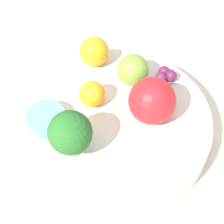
% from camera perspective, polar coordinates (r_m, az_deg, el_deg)
% --- Properties ---
extents(ground_plane, '(6.00, 6.00, 0.00)m').
position_cam_1_polar(ground_plane, '(0.55, 0.00, -4.34)').
color(ground_plane, gray).
extents(table_surface, '(1.20, 1.20, 0.02)m').
position_cam_1_polar(table_surface, '(0.54, 0.00, -3.75)').
color(table_surface, beige).
rests_on(table_surface, ground_plane).
extents(bowl, '(0.27, 0.27, 0.04)m').
position_cam_1_polar(bowl, '(0.52, 0.00, -1.96)').
color(bowl, silver).
rests_on(bowl, table_surface).
extents(broccoli, '(0.05, 0.05, 0.07)m').
position_cam_1_polar(broccoli, '(0.44, -6.16, -3.46)').
color(broccoli, '#8CB76B').
rests_on(broccoli, bowl).
extents(apple_red, '(0.05, 0.05, 0.05)m').
position_cam_1_polar(apple_red, '(0.53, 3.19, 6.44)').
color(apple_red, olive).
rests_on(apple_red, bowl).
extents(apple_green, '(0.06, 0.06, 0.06)m').
position_cam_1_polar(apple_green, '(0.48, 6.13, 1.70)').
color(apple_green, red).
rests_on(apple_green, bowl).
extents(orange_front, '(0.04, 0.04, 0.04)m').
position_cam_1_polar(orange_front, '(0.51, -3.21, 2.63)').
color(orange_front, orange).
rests_on(orange_front, bowl).
extents(orange_back, '(0.04, 0.04, 0.04)m').
position_cam_1_polar(orange_back, '(0.56, -2.74, 9.19)').
color(orange_back, orange).
rests_on(orange_back, bowl).
extents(grape_cluster, '(0.03, 0.03, 0.02)m').
position_cam_1_polar(grape_cluster, '(0.55, 8.12, 5.58)').
color(grape_cluster, '#5B1E42').
rests_on(grape_cluster, bowl).
extents(small_cup, '(0.05, 0.05, 0.02)m').
position_cam_1_polar(small_cup, '(0.50, -10.06, -1.05)').
color(small_cup, '#66B2DB').
rests_on(small_cup, bowl).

